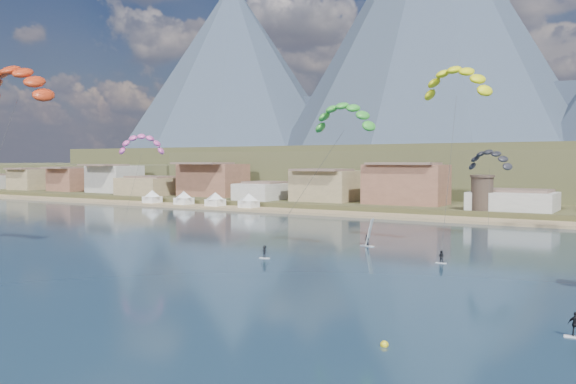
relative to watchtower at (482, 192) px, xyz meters
The scene contains 12 objects.
ground 114.29m from the watchtower, 92.51° to the right, with size 2400.00×2400.00×0.00m, color black.
beach 11.25m from the watchtower, 122.01° to the right, with size 2200.00×12.00×0.90m.
town 45.73m from the watchtower, 169.92° to the left, with size 400.00×24.00×12.00m.
watchtower is the anchor object (origin of this frame).
beach_tents 81.69m from the watchtower, behind, with size 43.40×6.40×5.00m.
kitesurfer_red 105.40m from the watchtower, 116.96° to the right, with size 13.26×15.63×30.13m.
kitesurfer_yellow 59.76m from the watchtower, 80.32° to the right, with size 12.00×16.77×30.52m.
kitesurfer_green 68.54m from the watchtower, 93.80° to the right, with size 13.28×13.37×24.85m.
distant_kite_pink 80.73m from the watchtower, 135.31° to the right, with size 9.63×9.40×21.22m.
distant_kite_dark 36.69m from the watchtower, 74.17° to the right, with size 9.13×6.68×17.78m.
windsurfer 58.61m from the watchtower, 93.93° to the right, with size 2.73×2.98×4.61m.
buoy 109.79m from the watchtower, 79.83° to the right, with size 0.64×0.64×0.64m.
Camera 1 is at (42.24, -37.51, 14.26)m, focal length 38.57 mm.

